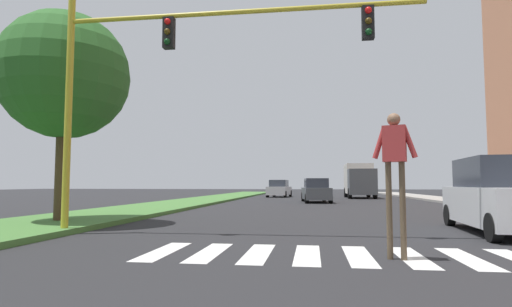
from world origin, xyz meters
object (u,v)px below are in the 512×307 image
at_px(traffic_light_gantry, 168,61).
at_px(sedan_midblock, 316,191).
at_px(pedestrian_performer, 395,161).
at_px(tree_mid, 64,76).
at_px(suv_crossing, 502,197).
at_px(sedan_distant, 279,189).
at_px(truck_box_delivery, 359,180).

distance_m(traffic_light_gantry, sedan_midblock, 19.64).
bearing_deg(pedestrian_performer, tree_mid, 153.39).
height_order(tree_mid, sedan_midblock, tree_mid).
bearing_deg(suv_crossing, traffic_light_gantry, -168.52).
distance_m(tree_mid, sedan_distant, 28.51).
height_order(tree_mid, traffic_light_gantry, tree_mid).
height_order(suv_crossing, sedan_midblock, suv_crossing).
height_order(pedestrian_performer, sedan_midblock, pedestrian_performer).
relative_size(pedestrian_performer, sedan_midblock, 0.54).
bearing_deg(suv_crossing, tree_mid, 178.25).
distance_m(tree_mid, truck_box_delivery, 29.10).
height_order(sedan_distant, truck_box_delivery, truck_box_delivery).
bearing_deg(suv_crossing, pedestrian_performer, -129.67).
bearing_deg(pedestrian_performer, truck_box_delivery, 84.76).
bearing_deg(pedestrian_performer, sedan_midblock, 93.09).
relative_size(tree_mid, suv_crossing, 1.40).
distance_m(pedestrian_performer, suv_crossing, 5.54).
bearing_deg(traffic_light_gantry, sedan_distant, 89.19).
height_order(traffic_light_gantry, sedan_midblock, traffic_light_gantry).
relative_size(suv_crossing, sedan_distant, 1.07).
bearing_deg(truck_box_delivery, tree_mid, -114.59).
height_order(traffic_light_gantry, truck_box_delivery, traffic_light_gantry).
xyz_separation_m(traffic_light_gantry, sedan_midblock, (3.85, 18.92, -3.60)).
xyz_separation_m(suv_crossing, truck_box_delivery, (-0.67, 26.69, 0.70)).
bearing_deg(sedan_midblock, suv_crossing, -74.84).
bearing_deg(tree_mid, sedan_distant, 80.58).
bearing_deg(pedestrian_performer, suv_crossing, 50.33).
bearing_deg(tree_mid, pedestrian_performer, -26.61).
height_order(suv_crossing, truck_box_delivery, truck_box_delivery).
relative_size(tree_mid, sedan_distant, 1.49).
relative_size(traffic_light_gantry, suv_crossing, 1.92).
height_order(tree_mid, suv_crossing, tree_mid).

